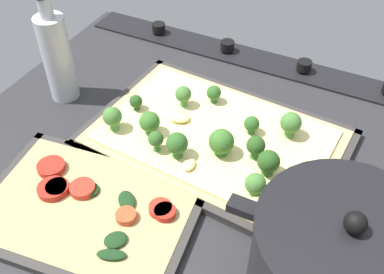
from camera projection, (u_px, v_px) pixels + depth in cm
name	position (u px, v px, depth cm)	size (l,w,h in cm)	color
ground_plane	(200.00, 165.00, 72.33)	(79.62, 65.93, 3.00)	#28282B
stove_control_panel	(264.00, 60.00, 90.07)	(76.43, 7.00, 2.60)	black
baking_tray_front	(215.00, 141.00, 73.64)	(42.07, 30.10, 1.30)	#33302D
broccoli_pizza	(216.00, 137.00, 71.92)	(39.49, 27.52, 5.75)	tan
baking_tray_back	(88.00, 211.00, 63.39)	(32.36, 24.83, 1.30)	#33302D
veggie_pizza_back	(88.00, 206.00, 63.08)	(29.69, 22.17, 1.90)	tan
cooking_pot	(339.00, 264.00, 50.52)	(26.86, 20.05, 15.35)	black
oil_bottle	(57.00, 55.00, 77.06)	(5.02, 5.02, 20.71)	#B7BCC6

